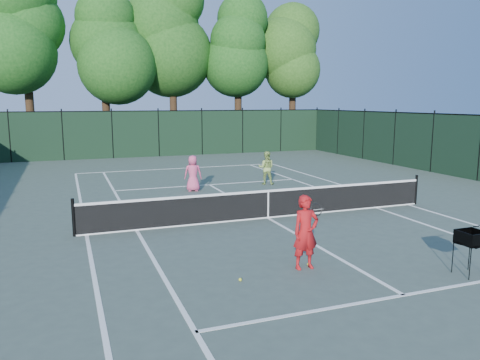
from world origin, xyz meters
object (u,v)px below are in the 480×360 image
object	(u,v)px
player_pink	(193,173)
loose_ball_midcourt	(240,280)
player_green	(266,168)
coach	(306,232)
ball_hopper	(471,238)
loose_ball_near_cart	(309,264)

from	to	relation	value
player_pink	loose_ball_midcourt	size ratio (longest dim) A/B	21.74
player_pink	player_green	size ratio (longest dim) A/B	1.00
coach	player_pink	distance (m)	9.67
player_pink	player_green	xyz separation A→B (m)	(3.47, 0.41, 0.00)
ball_hopper	loose_ball_near_cart	distance (m)	3.47
ball_hopper	player_pink	bearing A→B (deg)	90.64
loose_ball_near_cart	loose_ball_midcourt	distance (m)	1.79
coach	player_pink	bearing A→B (deg)	89.92
player_green	loose_ball_midcourt	xyz separation A→B (m)	(-5.10, -10.28, -0.71)
loose_ball_near_cart	loose_ball_midcourt	world-z (taller)	same
coach	loose_ball_midcourt	size ratio (longest dim) A/B	24.27
player_pink	loose_ball_near_cart	xyz separation A→B (m)	(0.13, -9.56, -0.71)
coach	ball_hopper	world-z (taller)	coach
loose_ball_near_cart	coach	bearing A→B (deg)	-143.71
loose_ball_near_cart	player_pink	bearing A→B (deg)	90.80
ball_hopper	loose_ball_near_cart	world-z (taller)	ball_hopper
player_pink	ball_hopper	world-z (taller)	player_pink
loose_ball_near_cart	loose_ball_midcourt	xyz separation A→B (m)	(-1.77, -0.32, 0.00)
coach	player_green	bearing A→B (deg)	70.95
coach	player_green	xyz separation A→B (m)	(3.49, 10.08, -0.09)
coach	loose_ball_midcourt	world-z (taller)	coach
player_green	loose_ball_near_cart	world-z (taller)	player_green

